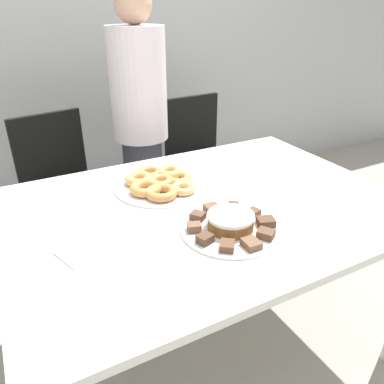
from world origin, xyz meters
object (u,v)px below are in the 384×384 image
at_px(plate_donuts, 161,185).
at_px(napkin, 84,250).
at_px(plate_cake, 230,229).
at_px(person_standing, 141,127).
at_px(office_chair_right, 203,171).
at_px(frosted_cake, 231,221).
at_px(office_chair_left, 67,200).

relative_size(plate_donuts, napkin, 2.13).
relative_size(plate_cake, plate_donuts, 0.86).
distance_m(person_standing, office_chair_right, 0.58).
bearing_deg(frosted_cake, plate_cake, 90.00).
relative_size(person_standing, napkin, 8.29).
bearing_deg(napkin, plate_cake, -14.15).
bearing_deg(plate_cake, plate_donuts, 99.13).
bearing_deg(office_chair_right, plate_cake, -119.52).
bearing_deg(office_chair_right, person_standing, -177.76).
relative_size(office_chair_right, plate_cake, 2.67).
relative_size(office_chair_right, plate_donuts, 2.29).
xyz_separation_m(person_standing, office_chair_right, (0.44, 0.05, -0.38)).
bearing_deg(plate_cake, office_chair_left, 108.01).
distance_m(person_standing, napkin, 1.10).
bearing_deg(plate_donuts, office_chair_right, 49.14).
height_order(plate_cake, plate_donuts, same).
distance_m(plate_donuts, napkin, 0.50).
bearing_deg(office_chair_left, office_chair_right, -11.36).
xyz_separation_m(person_standing, napkin, (-0.56, -0.95, -0.06)).
distance_m(person_standing, office_chair_left, 0.59).
height_order(office_chair_right, plate_donuts, office_chair_right).
height_order(office_chair_right, napkin, office_chair_right).
xyz_separation_m(plate_cake, plate_donuts, (-0.07, 0.42, 0.00)).
distance_m(person_standing, frosted_cake, 1.07).
xyz_separation_m(plate_cake, frosted_cake, (0.00, -0.00, 0.03)).
relative_size(plate_donuts, frosted_cake, 2.48).
distance_m(office_chair_left, plate_donuts, 0.81).
height_order(person_standing, office_chair_left, person_standing).
relative_size(person_standing, frosted_cake, 9.64).
bearing_deg(office_chair_right, office_chair_left, 175.99).
xyz_separation_m(office_chair_left, napkin, (-0.10, -1.00, 0.32)).
distance_m(plate_cake, napkin, 0.48).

